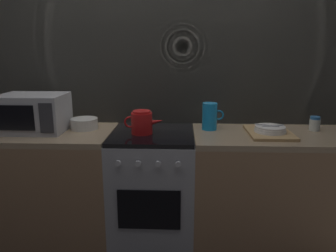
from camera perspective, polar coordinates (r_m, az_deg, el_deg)
The scene contains 11 objects.
ground_plane at distance 2.71m, azimuth -2.54°, elevation -19.86°, with size 8.00×8.00×0.00m, color #47423D.
back_wall at distance 2.60m, azimuth -2.21°, elevation 7.10°, with size 3.60×0.05×2.40m.
counter_left at distance 2.72m, azimuth -22.21°, elevation -10.06°, with size 1.20×0.60×0.90m.
stove_unit at distance 2.49m, azimuth -2.66°, elevation -11.23°, with size 0.60×0.63×0.90m.
counter_right at distance 2.58m, azimuth 18.11°, elevation -11.05°, with size 1.20×0.60×0.90m.
microwave at distance 2.55m, azimuth -22.62°, elevation 2.14°, with size 0.46×0.35×0.27m.
kettle at distance 2.30m, azimuth -4.61°, elevation 0.64°, with size 0.28×0.15×0.17m.
mixing_bowl at distance 2.51m, azimuth -14.52°, elevation 0.41°, with size 0.20×0.20×0.08m, color silver.
pitcher at distance 2.42m, azimuth 7.38°, elevation 1.71°, with size 0.16×0.11×0.20m.
dish_pile at distance 2.39m, azimuth 17.45°, elevation -0.85°, with size 0.30×0.40×0.07m.
spice_jar at distance 2.62m, azimuth 24.42°, elevation 0.38°, with size 0.08×0.08×0.10m.
Camera 1 is at (0.21, -2.25, 1.50)m, focal length 34.63 mm.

